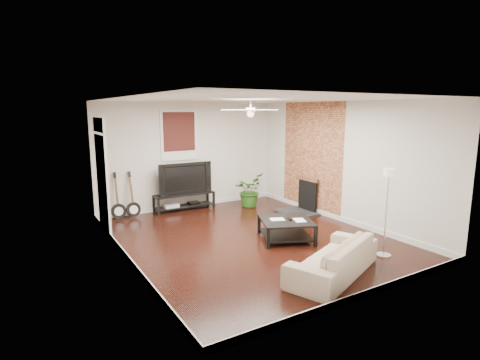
# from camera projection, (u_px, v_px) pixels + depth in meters

# --- Properties ---
(room) EXTENTS (5.01, 6.01, 2.81)m
(room) POSITION_uv_depth(u_px,v_px,m) (250.00, 171.00, 7.58)
(room) COLOR black
(room) RESTS_ON ground
(brick_accent) EXTENTS (0.02, 2.20, 2.80)m
(brick_accent) POSITION_uv_depth(u_px,v_px,m) (311.00, 158.00, 9.68)
(brick_accent) COLOR brown
(brick_accent) RESTS_ON floor
(fireplace) EXTENTS (0.80, 1.10, 0.92)m
(fireplace) POSITION_uv_depth(u_px,v_px,m) (302.00, 195.00, 9.70)
(fireplace) COLOR black
(fireplace) RESTS_ON floor
(window_back) EXTENTS (1.00, 0.06, 1.30)m
(window_back) POSITION_uv_depth(u_px,v_px,m) (179.00, 135.00, 9.83)
(window_back) COLOR #3A140F
(window_back) RESTS_ON wall_back
(door_left) EXTENTS (0.08, 1.00, 2.50)m
(door_left) POSITION_uv_depth(u_px,v_px,m) (103.00, 175.00, 7.96)
(door_left) COLOR white
(door_left) RESTS_ON wall_left
(tv_stand) EXTENTS (1.60, 0.43, 0.45)m
(tv_stand) POSITION_uv_depth(u_px,v_px,m) (184.00, 202.00, 9.99)
(tv_stand) COLOR black
(tv_stand) RESTS_ON floor
(tv) EXTENTS (1.43, 0.19, 0.82)m
(tv) POSITION_uv_depth(u_px,v_px,m) (183.00, 178.00, 9.89)
(tv) COLOR black
(tv) RESTS_ON tv_stand
(coffee_table) EXTENTS (1.31, 1.31, 0.42)m
(coffee_table) POSITION_uv_depth(u_px,v_px,m) (286.00, 229.00, 7.69)
(coffee_table) COLOR black
(coffee_table) RESTS_ON floor
(sofa) EXTENTS (2.12, 1.45, 0.58)m
(sofa) POSITION_uv_depth(u_px,v_px,m) (333.00, 257.00, 6.03)
(sofa) COLOR tan
(sofa) RESTS_ON floor
(floor_lamp) EXTENTS (0.34, 0.34, 1.61)m
(floor_lamp) POSITION_uv_depth(u_px,v_px,m) (386.00, 213.00, 6.71)
(floor_lamp) COLOR white
(floor_lamp) RESTS_ON floor
(potted_plant) EXTENTS (1.07, 1.06, 0.90)m
(potted_plant) POSITION_uv_depth(u_px,v_px,m) (249.00, 190.00, 10.32)
(potted_plant) COLOR #275C1A
(potted_plant) RESTS_ON floor
(guitar_left) EXTENTS (0.36, 0.26, 1.15)m
(guitar_left) POSITION_uv_depth(u_px,v_px,m) (118.00, 196.00, 9.03)
(guitar_left) COLOR black
(guitar_left) RESTS_ON floor
(guitar_right) EXTENTS (0.37, 0.28, 1.15)m
(guitar_right) POSITION_uv_depth(u_px,v_px,m) (133.00, 195.00, 9.19)
(guitar_right) COLOR black
(guitar_right) RESTS_ON floor
(ceiling_fan) EXTENTS (1.24, 1.24, 0.32)m
(ceiling_fan) POSITION_uv_depth(u_px,v_px,m) (251.00, 110.00, 7.36)
(ceiling_fan) COLOR white
(ceiling_fan) RESTS_ON ceiling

